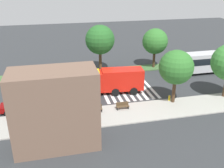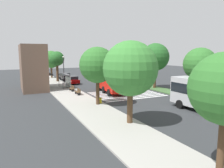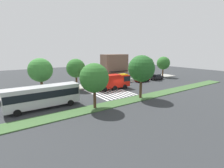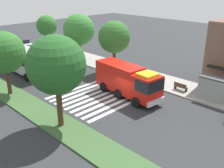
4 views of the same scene
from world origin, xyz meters
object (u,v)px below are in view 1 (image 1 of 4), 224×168
street_lamp (15,91)px  fire_hydrant (169,98)px  fire_truck (112,80)px  median_tree_west (100,40)px  bench_near_shelter (96,109)px  sidewalk_tree_center (176,67)px  bus_stop_shelter (62,102)px  bench_west_of_shelter (123,106)px  median_tree_far_west (155,41)px  transit_bus (200,62)px  parked_car_mid (21,105)px

street_lamp → fire_hydrant: bearing=-179.7°
fire_truck → median_tree_west: median_tree_west is taller
bench_near_shelter → sidewalk_tree_center: (-10.45, -0.40, 4.37)m
bus_stop_shelter → bench_west_of_shelter: size_ratio=2.19×
median_tree_far_west → fire_hydrant: 14.58m
street_lamp → fire_truck: bearing=-159.5°
median_tree_far_west → fire_hydrant: median_tree_far_west is taller
sidewalk_tree_center → transit_bus: bearing=-135.0°
fire_hydrant → median_tree_west: bearing=-63.4°
street_lamp → sidewalk_tree_center: (-19.51, 0.40, 1.43)m
median_tree_far_west → bus_stop_shelter: bearing=39.9°
parked_car_mid → sidewalk_tree_center: (-19.38, 2.20, 4.10)m
fire_truck → street_lamp: bearing=25.9°
bus_stop_shelter → median_tree_far_west: bearing=-140.1°
fire_truck → bench_near_shelter: fire_truck is taller
parked_car_mid → transit_bus: size_ratio=0.42×
bus_stop_shelter → bench_near_shelter: 4.20m
sidewalk_tree_center → median_tree_west: bearing=-63.2°
median_tree_far_west → sidewalk_tree_center: bearing=78.6°
street_lamp → median_tree_far_west: (-22.34, -13.65, 1.37)m
sidewalk_tree_center → median_tree_far_west: size_ratio=1.00×
parked_car_mid → transit_bus: bearing=-166.4°
bus_stop_shelter → bench_near_shelter: size_ratio=2.19×
bench_west_of_shelter → bus_stop_shelter: bearing=-0.1°
sidewalk_tree_center → fire_hydrant: (0.29, -0.50, -4.47)m
parked_car_mid → bench_near_shelter: (-8.93, 2.60, -0.27)m
parked_car_mid → fire_hydrant: bearing=174.5°
sidewalk_tree_center → bench_west_of_shelter: bearing=3.3°
bench_west_of_shelter → fire_hydrant: size_ratio=2.29×
bench_west_of_shelter → fire_hydrant: (-6.74, -0.90, -0.10)m
bus_stop_shelter → bench_west_of_shelter: bearing=179.9°
transit_bus → median_tree_far_west: 8.51m
transit_bus → median_tree_west: (16.46, -4.68, 3.56)m
bench_near_shelter → median_tree_far_west: bearing=-132.6°
bus_stop_shelter → sidewalk_tree_center: size_ratio=0.50×
sidewalk_tree_center → fire_hydrant: 4.51m
bench_near_shelter → bench_west_of_shelter: size_ratio=1.00×
bus_stop_shelter → sidewalk_tree_center: (-14.45, -0.39, 3.07)m
bus_stop_shelter → bench_west_of_shelter: bus_stop_shelter is taller
transit_bus → median_tree_west: bearing=163.4°
bench_near_shelter → fire_hydrant: bearing=-174.9°
fire_truck → median_tree_far_west: median_tree_far_west is taller
fire_truck → bench_west_of_shelter: fire_truck is taller
median_tree_far_west → bench_west_of_shelter: bearing=55.7°
street_lamp → median_tree_west: size_ratio=0.71×
fire_truck → fire_hydrant: (-6.82, 4.53, -1.49)m
fire_truck → fire_hydrant: fire_truck is taller
transit_bus → street_lamp: (28.89, 8.97, 1.40)m
bench_near_shelter → bench_west_of_shelter: same height
bus_stop_shelter → median_tree_west: median_tree_west is taller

